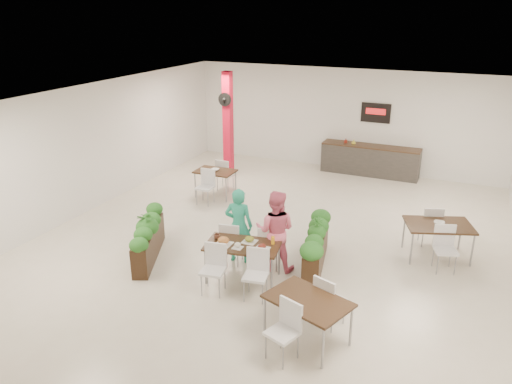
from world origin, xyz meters
TOP-DOWN VIEW (x-y plane):
  - ground at (0.00, 0.00)m, footprint 12.00×12.00m
  - room_shell at (0.00, 0.00)m, footprint 10.10×12.10m
  - red_column at (-3.00, 3.79)m, footprint 0.40×0.41m
  - service_counter at (1.00, 5.65)m, footprint 3.00×0.64m
  - main_table at (0.13, -1.77)m, footprint 1.52×1.81m
  - diner_man at (-0.26, -1.12)m, footprint 0.64×0.48m
  - diner_woman at (0.54, -1.12)m, footprint 0.90×0.76m
  - planter_left at (-2.04, -1.78)m, footprint 1.06×1.86m
  - planter_right at (1.26, -0.69)m, footprint 0.72×2.00m
  - side_table_a at (-2.49, 1.99)m, footprint 1.08×1.63m
  - side_table_b at (3.45, 0.73)m, footprint 1.55×1.67m
  - side_table_c at (1.88, -3.07)m, footprint 1.47×1.67m

SIDE VIEW (x-z plane):
  - ground at x=0.00m, z-range 0.00..0.00m
  - service_counter at x=1.00m, z-range -0.61..1.59m
  - planter_right at x=1.26m, z-range -0.02..1.04m
  - planter_left at x=-2.04m, z-range 0.00..1.04m
  - side_table_a at x=-2.49m, z-range 0.16..1.08m
  - side_table_c at x=1.88m, z-range 0.17..1.09m
  - main_table at x=0.13m, z-range 0.17..1.10m
  - side_table_b at x=3.45m, z-range 0.18..1.10m
  - diner_man at x=-0.26m, z-range 0.00..1.59m
  - diner_woman at x=0.54m, z-range 0.00..1.66m
  - red_column at x=-3.00m, z-range 0.04..3.24m
  - room_shell at x=0.00m, z-range 0.40..3.62m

